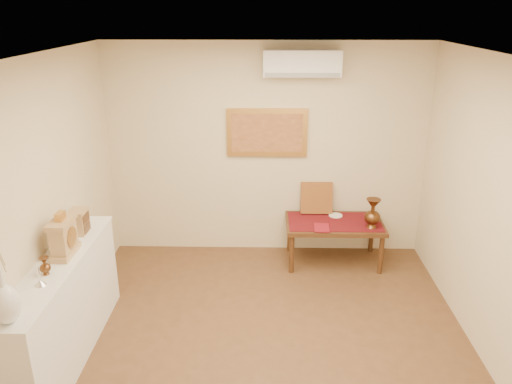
{
  "coord_description": "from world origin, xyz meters",
  "views": [
    {
      "loc": [
        -0.01,
        -3.82,
        3.08
      ],
      "look_at": [
        -0.11,
        1.15,
        1.22
      ],
      "focal_mm": 35.0,
      "sensor_mm": 36.0,
      "label": 1
    }
  ],
  "objects_px": {
    "brass_urn_tall": "(373,210)",
    "low_table": "(334,227)",
    "wooden_chest": "(79,221)",
    "mantel_clock": "(64,237)",
    "display_ledge": "(65,310)"
  },
  "relations": [
    {
      "from": "wooden_chest",
      "to": "mantel_clock",
      "type": "bearing_deg",
      "value": -85.86
    },
    {
      "from": "mantel_clock",
      "to": "wooden_chest",
      "type": "relative_size",
      "value": 1.68
    },
    {
      "from": "wooden_chest",
      "to": "low_table",
      "type": "xyz_separation_m",
      "value": [
        2.68,
        1.28,
        -0.62
      ]
    },
    {
      "from": "mantel_clock",
      "to": "wooden_chest",
      "type": "height_order",
      "value": "mantel_clock"
    },
    {
      "from": "mantel_clock",
      "to": "low_table",
      "type": "xyz_separation_m",
      "value": [
        2.65,
        1.74,
        -0.67
      ]
    },
    {
      "from": "mantel_clock",
      "to": "wooden_chest",
      "type": "distance_m",
      "value": 0.46
    },
    {
      "from": "low_table",
      "to": "brass_urn_tall",
      "type": "bearing_deg",
      "value": -20.9
    },
    {
      "from": "wooden_chest",
      "to": "low_table",
      "type": "distance_m",
      "value": 3.04
    },
    {
      "from": "brass_urn_tall",
      "to": "mantel_clock",
      "type": "bearing_deg",
      "value": -152.85
    },
    {
      "from": "mantel_clock",
      "to": "low_table",
      "type": "distance_m",
      "value": 3.24
    },
    {
      "from": "wooden_chest",
      "to": "low_table",
      "type": "bearing_deg",
      "value": 25.58
    },
    {
      "from": "brass_urn_tall",
      "to": "display_ledge",
      "type": "relative_size",
      "value": 0.22
    },
    {
      "from": "brass_urn_tall",
      "to": "low_table",
      "type": "xyz_separation_m",
      "value": [
        -0.42,
        0.16,
        -0.29
      ]
    },
    {
      "from": "display_ledge",
      "to": "low_table",
      "type": "height_order",
      "value": "display_ledge"
    },
    {
      "from": "display_ledge",
      "to": "wooden_chest",
      "type": "bearing_deg",
      "value": 90.7
    }
  ]
}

